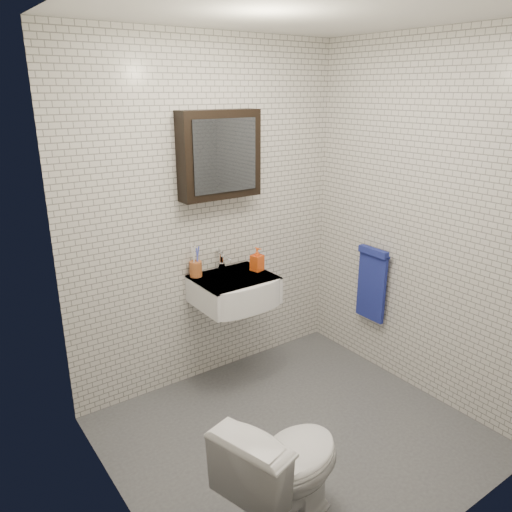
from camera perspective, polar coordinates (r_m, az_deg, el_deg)
name	(u,v)px	position (r m, az deg, el deg)	size (l,w,h in m)	color
ground	(294,435)	(3.44, 4.41, -19.73)	(2.20, 2.00, 0.01)	#46494D
room_shell	(301,215)	(2.78, 5.15, 4.65)	(2.22, 2.02, 2.51)	silver
washbasin	(237,291)	(3.59, -2.20, -3.97)	(0.55, 0.50, 0.20)	white
faucet	(222,262)	(3.69, -3.92, -0.69)	(0.06, 0.20, 0.15)	silver
mirror_cabinet	(220,155)	(3.51, -4.17, 11.45)	(0.60, 0.15, 0.60)	black
towel_rail	(372,281)	(3.95, 13.11, -2.81)	(0.09, 0.30, 0.58)	silver
toothbrush_cup	(196,268)	(3.60, -6.91, -1.39)	(0.11, 0.11, 0.25)	#A8582A
soap_bottle	(257,259)	(3.68, 0.12, -0.36)	(0.08, 0.08, 0.18)	orange
toilet	(285,470)	(2.66, 3.33, -23.20)	(0.40, 0.70, 0.72)	white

